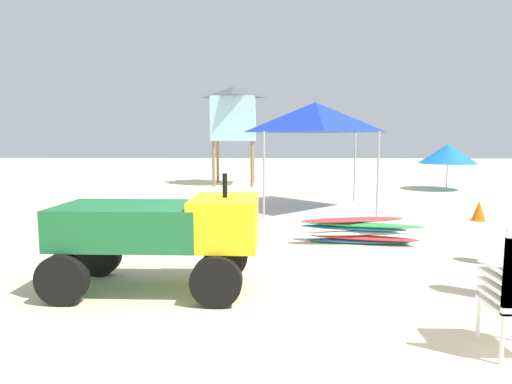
{
  "coord_description": "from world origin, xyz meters",
  "views": [
    {
      "loc": [
        -0.07,
        -4.67,
        1.92
      ],
      "look_at": [
        -0.21,
        2.07,
        1.11
      ],
      "focal_mm": 30.77,
      "sensor_mm": 36.0,
      "label": 1
    }
  ],
  "objects_px": {
    "surfboard_pile": "(359,231)",
    "lifeguard_tower": "(234,114)",
    "popup_canopy": "(315,117)",
    "utility_cart": "(162,230)",
    "traffic_cone_far": "(209,212)",
    "beach_umbrella_left": "(448,154)",
    "traffic_cone_near": "(479,211)"
  },
  "relations": [
    {
      "from": "lifeguard_tower",
      "to": "traffic_cone_near",
      "type": "distance_m",
      "value": 10.76
    },
    {
      "from": "traffic_cone_near",
      "to": "traffic_cone_far",
      "type": "distance_m",
      "value": 6.37
    },
    {
      "from": "utility_cart",
      "to": "traffic_cone_far",
      "type": "bearing_deg",
      "value": 89.73
    },
    {
      "from": "surfboard_pile",
      "to": "traffic_cone_near",
      "type": "bearing_deg",
      "value": 35.38
    },
    {
      "from": "surfboard_pile",
      "to": "traffic_cone_far",
      "type": "distance_m",
      "value": 3.57
    },
    {
      "from": "beach_umbrella_left",
      "to": "traffic_cone_near",
      "type": "height_order",
      "value": "beach_umbrella_left"
    },
    {
      "from": "traffic_cone_far",
      "to": "traffic_cone_near",
      "type": "bearing_deg",
      "value": 4.31
    },
    {
      "from": "popup_canopy",
      "to": "traffic_cone_near",
      "type": "bearing_deg",
      "value": -26.12
    },
    {
      "from": "utility_cart",
      "to": "popup_canopy",
      "type": "xyz_separation_m",
      "value": [
        2.67,
        6.77,
        1.73
      ]
    },
    {
      "from": "surfboard_pile",
      "to": "lifeguard_tower",
      "type": "relative_size",
      "value": 0.61
    },
    {
      "from": "beach_umbrella_left",
      "to": "traffic_cone_near",
      "type": "distance_m",
      "value": 6.8
    },
    {
      "from": "lifeguard_tower",
      "to": "beach_umbrella_left",
      "type": "bearing_deg",
      "value": -12.08
    },
    {
      "from": "popup_canopy",
      "to": "beach_umbrella_left",
      "type": "height_order",
      "value": "popup_canopy"
    },
    {
      "from": "lifeguard_tower",
      "to": "traffic_cone_near",
      "type": "bearing_deg",
      "value": -52.09
    },
    {
      "from": "utility_cart",
      "to": "lifeguard_tower",
      "type": "bearing_deg",
      "value": 90.08
    },
    {
      "from": "popup_canopy",
      "to": "traffic_cone_far",
      "type": "relative_size",
      "value": 5.65
    },
    {
      "from": "surfboard_pile",
      "to": "popup_canopy",
      "type": "bearing_deg",
      "value": 95.19
    },
    {
      "from": "utility_cart",
      "to": "popup_canopy",
      "type": "height_order",
      "value": "popup_canopy"
    },
    {
      "from": "utility_cart",
      "to": "traffic_cone_near",
      "type": "height_order",
      "value": "utility_cart"
    },
    {
      "from": "beach_umbrella_left",
      "to": "traffic_cone_far",
      "type": "distance_m",
      "value": 10.8
    },
    {
      "from": "popup_canopy",
      "to": "traffic_cone_far",
      "type": "distance_m",
      "value": 4.17
    },
    {
      "from": "beach_umbrella_left",
      "to": "traffic_cone_far",
      "type": "height_order",
      "value": "beach_umbrella_left"
    },
    {
      "from": "surfboard_pile",
      "to": "lifeguard_tower",
      "type": "distance_m",
      "value": 11.34
    },
    {
      "from": "popup_canopy",
      "to": "lifeguard_tower",
      "type": "relative_size",
      "value": 0.71
    },
    {
      "from": "utility_cart",
      "to": "traffic_cone_far",
      "type": "distance_m",
      "value": 4.5
    },
    {
      "from": "beach_umbrella_left",
      "to": "traffic_cone_near",
      "type": "relative_size",
      "value": 4.56
    },
    {
      "from": "popup_canopy",
      "to": "beach_umbrella_left",
      "type": "xyz_separation_m",
      "value": [
        5.56,
        4.63,
        -1.14
      ]
    },
    {
      "from": "popup_canopy",
      "to": "utility_cart",
      "type": "bearing_deg",
      "value": -111.54
    },
    {
      "from": "traffic_cone_far",
      "to": "lifeguard_tower",
      "type": "bearing_deg",
      "value": 90.27
    },
    {
      "from": "lifeguard_tower",
      "to": "utility_cart",
      "type": "bearing_deg",
      "value": -89.92
    },
    {
      "from": "utility_cart",
      "to": "beach_umbrella_left",
      "type": "relative_size",
      "value": 1.2
    },
    {
      "from": "utility_cart",
      "to": "traffic_cone_near",
      "type": "distance_m",
      "value": 8.09
    }
  ]
}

